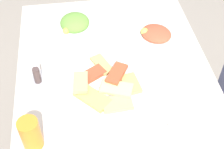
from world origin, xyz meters
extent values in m
cube|color=silver|center=(0.00, 0.00, 0.72)|extent=(1.05, 0.77, 0.02)
cylinder|color=#4B4B56|center=(-0.47, -0.33, 0.35)|extent=(0.04, 0.04, 0.71)
cylinder|color=#4B4B56|center=(-0.47, 0.33, 0.35)|extent=(0.04, 0.04, 0.71)
cylinder|color=brown|center=(-0.04, 0.50, 0.18)|extent=(0.03, 0.03, 0.36)
cylinder|color=white|center=(0.05, -0.04, 0.74)|extent=(0.29, 0.29, 0.01)
cube|color=#F4D88D|center=(0.09, -0.01, 0.76)|extent=(0.10, 0.13, 0.01)
cube|color=#DAB962|center=(0.11, -0.10, 0.75)|extent=(0.14, 0.14, 0.01)
cube|color=#D04E2F|center=(0.00, -0.09, 0.75)|extent=(0.10, 0.12, 0.01)
cube|color=#D4512F|center=(0.03, 0.00, 0.77)|extent=(0.12, 0.10, 0.02)
cube|color=#E6A475|center=(0.05, -0.14, 0.77)|extent=(0.10, 0.06, 0.02)
cube|color=tan|center=(0.15, -0.02, 0.75)|extent=(0.07, 0.11, 0.01)
cube|color=#E0B769|center=(-0.05, -0.05, 0.75)|extent=(0.12, 0.09, 0.01)
cube|color=#E5B263|center=(0.07, 0.05, 0.75)|extent=(0.11, 0.07, 0.02)
cylinder|color=white|center=(-0.32, -0.14, 0.74)|extent=(0.22, 0.22, 0.01)
ellipsoid|color=#6EA542|center=(-0.32, -0.14, 0.76)|extent=(0.15, 0.15, 0.07)
sphere|color=#F6D34C|center=(-0.28, -0.18, 0.75)|extent=(0.03, 0.03, 0.03)
cylinder|color=white|center=(-0.20, 0.21, 0.74)|extent=(0.19, 0.19, 0.01)
ellipsoid|color=#C75437|center=(-0.20, 0.21, 0.75)|extent=(0.18, 0.18, 0.04)
sphere|color=#E5D255|center=(-0.22, 0.16, 0.76)|extent=(0.03, 0.03, 0.03)
cylinder|color=orange|center=(0.27, -0.31, 0.79)|extent=(0.08, 0.08, 0.12)
cube|color=white|center=(0.34, 0.20, 0.73)|extent=(0.16, 0.16, 0.00)
cube|color=silver|center=(0.34, 0.18, 0.74)|extent=(0.18, 0.07, 0.00)
cube|color=silver|center=(0.34, 0.21, 0.74)|extent=(0.18, 0.09, 0.00)
cube|color=#B2B2B7|center=(-0.01, -0.30, 0.74)|extent=(0.11, 0.11, 0.01)
cylinder|color=white|center=(-0.03, -0.30, 0.78)|extent=(0.03, 0.03, 0.07)
cylinder|color=#503E3C|center=(0.00, -0.30, 0.78)|extent=(0.03, 0.03, 0.07)
camera|label=1|loc=(0.84, -0.13, 1.65)|focal=51.05mm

